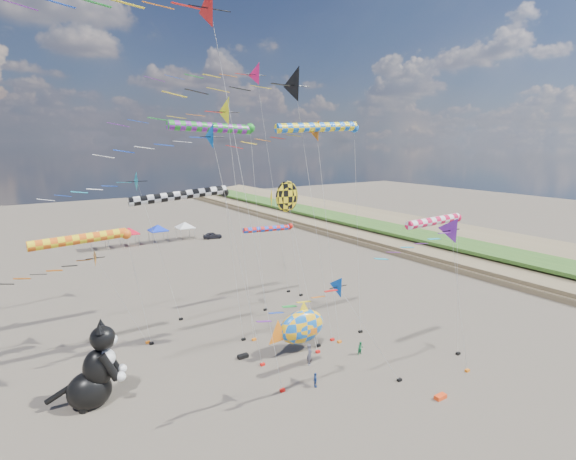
# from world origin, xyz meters

# --- Properties ---
(ground) EXTENTS (260.00, 260.00, 0.00)m
(ground) POSITION_xyz_m (0.00, 0.00, 0.00)
(ground) COLOR #50473B
(ground) RESTS_ON ground
(delta_kite_0) EXTENTS (10.72, 1.90, 19.15)m
(delta_kite_0) POSITION_xyz_m (-7.61, 11.09, 17.82)
(delta_kite_0) COLOR blue
(delta_kite_0) RESTS_ON ground
(delta_kite_1) EXTENTS (10.00, 2.00, 12.80)m
(delta_kite_1) POSITION_xyz_m (6.01, 1.43, 11.47)
(delta_kite_1) COLOR #6A219E
(delta_kite_1) RESTS_ON ground
(delta_kite_2) EXTENTS (14.22, 2.65, 26.14)m
(delta_kite_2) POSITION_xyz_m (4.65, 25.02, 24.53)
(delta_kite_2) COLOR #EA1662
(delta_kite_2) RESTS_ON ground
(delta_kite_3) EXTENTS (10.02, 2.12, 15.33)m
(delta_kite_3) POSITION_xyz_m (-8.31, 23.82, 13.94)
(delta_kite_3) COLOR #0E97B4
(delta_kite_3) RESTS_ON ground
(delta_kite_4) EXTENTS (13.86, 2.84, 26.65)m
(delta_kite_4) POSITION_xyz_m (-8.27, 6.99, 24.99)
(delta_kite_4) COLOR red
(delta_kite_4) RESTS_ON ground
(delta_kite_5) EXTENTS (10.39, 1.94, 19.63)m
(delta_kite_5) POSITION_xyz_m (1.09, 10.94, 18.28)
(delta_kite_5) COLOR orange
(delta_kite_5) RESTS_ON ground
(delta_kite_6) EXTENTS (10.37, 1.59, 9.15)m
(delta_kite_6) POSITION_xyz_m (-0.99, 3.36, 7.94)
(delta_kite_6) COLOR #0446B7
(delta_kite_6) RESTS_ON ground
(delta_kite_7) EXTENTS (14.54, 3.06, 23.65)m
(delta_kite_7) POSITION_xyz_m (-0.25, 11.65, 21.91)
(delta_kite_7) COLOR black
(delta_kite_7) RESTS_ON ground
(delta_kite_8) EXTENTS (9.89, 1.67, 9.25)m
(delta_kite_8) POSITION_xyz_m (-14.00, 20.26, 8.00)
(delta_kite_8) COLOR orange
(delta_kite_8) RESTS_ON ground
(delta_kite_9) EXTENTS (11.08, 2.62, 21.55)m
(delta_kite_9) POSITION_xyz_m (-4.02, 15.56, 19.98)
(delta_kite_9) COLOR #F7F919
(delta_kite_9) RESTS_ON ground
(windsock_0) EXTENTS (8.89, 0.85, 10.67)m
(windsock_0) POSITION_xyz_m (-13.85, 19.85, 10.21)
(windsock_0) COLOR orange
(windsock_0) RESTS_ON ground
(windsock_1) EXTENTS (9.85, 0.94, 19.53)m
(windsock_1) POSITION_xyz_m (-1.63, 21.36, 19.00)
(windsock_1) COLOR #1A9024
(windsock_1) RESTS_ON ground
(windsock_2) EXTENTS (9.44, 0.74, 13.99)m
(windsock_2) POSITION_xyz_m (-6.87, 16.11, 13.55)
(windsock_2) COLOR black
(windsock_2) RESTS_ON ground
(windsock_3) EXTENTS (7.22, 0.68, 12.30)m
(windsock_3) POSITION_xyz_m (8.20, 3.64, 11.87)
(windsock_3) COLOR red
(windsock_3) RESTS_ON ground
(windsock_4) EXTENTS (9.39, 0.78, 19.32)m
(windsock_4) POSITION_xyz_m (3.26, 11.55, 18.84)
(windsock_4) COLOR blue
(windsock_4) RESTS_ON ground
(windsock_5) EXTENTS (7.60, 0.63, 8.81)m
(windsock_5) POSITION_xyz_m (5.22, 23.10, 8.43)
(windsock_5) COLOR red
(windsock_5) RESTS_ON ground
(angelfish_kite) EXTENTS (3.74, 3.02, 14.60)m
(angelfish_kite) POSITION_xyz_m (0.86, 13.34, 13.17)
(angelfish_kite) COLOR yellow
(angelfish_kite) RESTS_ON ground
(cat_inflatable) EXTENTS (4.93, 3.44, 6.03)m
(cat_inflatable) POSITION_xyz_m (-15.11, 12.73, 3.02)
(cat_inflatable) COLOR black
(cat_inflatable) RESTS_ON ground
(fish_inflatable) EXTENTS (5.89, 2.20, 4.52)m
(fish_inflatable) POSITION_xyz_m (1.26, 11.44, 2.27)
(fish_inflatable) COLOR blue
(fish_inflatable) RESTS_ON ground
(person_adult) EXTENTS (0.76, 0.75, 1.77)m
(person_adult) POSITION_xyz_m (0.52, 9.18, 0.89)
(person_adult) COLOR slate
(person_adult) RESTS_ON ground
(child_green) EXTENTS (0.58, 0.46, 1.16)m
(child_green) POSITION_xyz_m (5.17, 8.19, 0.58)
(child_green) COLOR #1D8349
(child_green) RESTS_ON ground
(child_blue) EXTENTS (0.55, 0.71, 1.12)m
(child_blue) POSITION_xyz_m (-1.12, 6.18, 0.56)
(child_blue) COLOR #264691
(child_blue) RESTS_ON ground
(kite_bag_0) EXTENTS (0.90, 0.44, 0.30)m
(kite_bag_0) POSITION_xyz_m (5.35, 0.11, 0.15)
(kite_bag_0) COLOR #F44114
(kite_bag_0) RESTS_ON ground
(kite_bag_1) EXTENTS (0.90, 0.44, 0.30)m
(kite_bag_1) POSITION_xyz_m (6.02, 18.51, 0.15)
(kite_bag_1) COLOR blue
(kite_bag_1) RESTS_ON ground
(kite_bag_2) EXTENTS (0.90, 0.44, 0.30)m
(kite_bag_2) POSITION_xyz_m (-3.49, 13.13, 0.15)
(kite_bag_2) COLOR black
(kite_bag_2) RESTS_ON ground
(tent_row) EXTENTS (19.20, 4.20, 3.80)m
(tent_row) POSITION_xyz_m (1.50, 60.00, 3.15)
(tent_row) COLOR white
(tent_row) RESTS_ON ground
(parked_car) EXTENTS (3.68, 2.06, 1.18)m
(parked_car) POSITION_xyz_m (13.50, 58.00, 0.59)
(parked_car) COLOR #26262D
(parked_car) RESTS_ON ground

